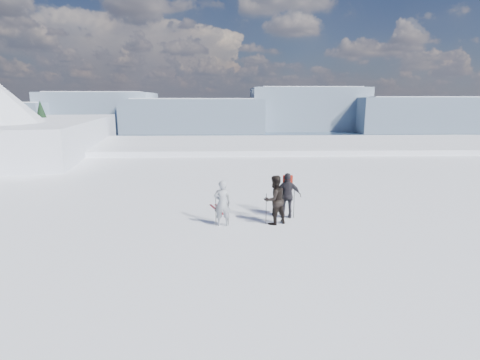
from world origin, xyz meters
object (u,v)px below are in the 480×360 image
(skier_grey, at_px, (222,203))
(skier_dark, at_px, (274,200))
(skier_pack, at_px, (288,196))
(skis_loose, at_px, (217,209))

(skier_grey, xyz_separation_m, skier_dark, (2.07, 0.13, 0.08))
(skier_pack, bearing_deg, skis_loose, -16.58)
(skier_grey, relative_size, skier_dark, 0.92)
(skier_pack, distance_m, skis_loose, 3.39)
(skier_dark, xyz_separation_m, skier_pack, (0.65, 0.79, -0.03))
(skier_dark, relative_size, skier_pack, 1.03)
(skier_grey, height_order, skier_pack, skier_pack)
(skier_dark, xyz_separation_m, skis_loose, (-2.33, 2.11, -0.97))
(skier_dark, distance_m, skis_loose, 3.29)
(skier_pack, bearing_deg, skier_dark, 57.78)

